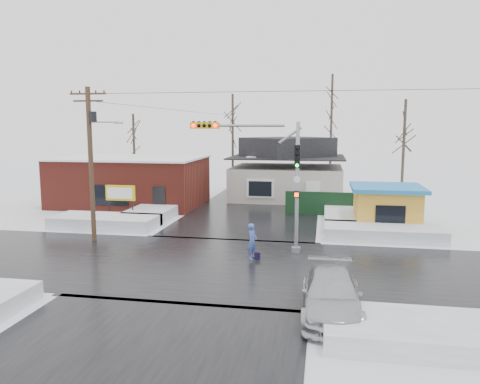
% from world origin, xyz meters
% --- Properties ---
extents(ground, '(120.00, 120.00, 0.00)m').
position_xyz_m(ground, '(0.00, 0.00, 0.00)').
color(ground, white).
rests_on(ground, ground).
extents(road_ns, '(10.00, 120.00, 0.02)m').
position_xyz_m(road_ns, '(0.00, 0.00, 0.01)').
color(road_ns, black).
rests_on(road_ns, ground).
extents(road_ew, '(120.00, 10.00, 0.02)m').
position_xyz_m(road_ew, '(0.00, 0.00, 0.01)').
color(road_ew, black).
rests_on(road_ew, ground).
extents(snowbank_nw, '(7.00, 3.00, 0.80)m').
position_xyz_m(snowbank_nw, '(-9.00, 7.00, 0.40)').
color(snowbank_nw, white).
rests_on(snowbank_nw, ground).
extents(snowbank_ne, '(7.00, 3.00, 0.80)m').
position_xyz_m(snowbank_ne, '(9.00, 7.00, 0.40)').
color(snowbank_ne, white).
rests_on(snowbank_ne, ground).
extents(snowbank_se, '(7.00, 3.00, 0.70)m').
position_xyz_m(snowbank_se, '(9.00, -7.00, 0.35)').
color(snowbank_se, white).
rests_on(snowbank_se, ground).
extents(snowbank_nside_w, '(3.00, 8.00, 0.80)m').
position_xyz_m(snowbank_nside_w, '(-7.00, 12.00, 0.40)').
color(snowbank_nside_w, white).
rests_on(snowbank_nside_w, ground).
extents(snowbank_nside_e, '(3.00, 8.00, 0.80)m').
position_xyz_m(snowbank_nside_e, '(7.00, 12.00, 0.40)').
color(snowbank_nside_e, white).
rests_on(snowbank_nside_e, ground).
extents(traffic_signal, '(6.05, 0.68, 7.00)m').
position_xyz_m(traffic_signal, '(2.43, 2.97, 4.54)').
color(traffic_signal, gray).
rests_on(traffic_signal, ground).
extents(utility_pole, '(3.15, 0.44, 9.00)m').
position_xyz_m(utility_pole, '(-7.93, 3.50, 5.11)').
color(utility_pole, '#382619').
rests_on(utility_pole, ground).
extents(brick_building, '(12.20, 8.20, 4.12)m').
position_xyz_m(brick_building, '(-11.00, 15.99, 2.08)').
color(brick_building, maroon).
rests_on(brick_building, ground).
extents(marquee_sign, '(2.20, 0.21, 2.55)m').
position_xyz_m(marquee_sign, '(-9.00, 9.49, 1.92)').
color(marquee_sign, black).
rests_on(marquee_sign, ground).
extents(house, '(10.40, 8.40, 5.76)m').
position_xyz_m(house, '(2.00, 22.00, 2.62)').
color(house, '#BDB7AA').
rests_on(house, ground).
extents(kiosk, '(4.60, 4.60, 2.88)m').
position_xyz_m(kiosk, '(9.50, 9.99, 1.46)').
color(kiosk, gold).
rests_on(kiosk, ground).
extents(fence, '(8.00, 0.12, 1.80)m').
position_xyz_m(fence, '(6.50, 14.00, 0.90)').
color(fence, black).
rests_on(fence, ground).
extents(tree_far_left, '(3.00, 3.00, 10.00)m').
position_xyz_m(tree_far_left, '(-4.00, 26.00, 7.95)').
color(tree_far_left, '#332821').
rests_on(tree_far_left, ground).
extents(tree_far_mid, '(3.00, 3.00, 12.00)m').
position_xyz_m(tree_far_mid, '(6.00, 28.00, 9.54)').
color(tree_far_mid, '#332821').
rests_on(tree_far_mid, ground).
extents(tree_far_right, '(3.00, 3.00, 9.00)m').
position_xyz_m(tree_far_right, '(12.00, 20.00, 7.16)').
color(tree_far_right, '#332821').
rests_on(tree_far_right, ground).
extents(tree_far_west, '(3.00, 3.00, 8.00)m').
position_xyz_m(tree_far_west, '(-14.00, 24.00, 6.36)').
color(tree_far_west, '#332821').
rests_on(tree_far_west, ground).
extents(pedestrian, '(0.59, 0.76, 1.84)m').
position_xyz_m(pedestrian, '(1.87, 1.33, 0.92)').
color(pedestrian, '#3F5AB1').
rests_on(pedestrian, ground).
extents(car, '(2.20, 5.21, 1.50)m').
position_xyz_m(car, '(5.76, -5.24, 0.75)').
color(car, '#B6B8BE').
rests_on(car, ground).
extents(shopping_bag, '(0.30, 0.21, 0.35)m').
position_xyz_m(shopping_bag, '(2.14, 1.30, 0.17)').
color(shopping_bag, black).
rests_on(shopping_bag, ground).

